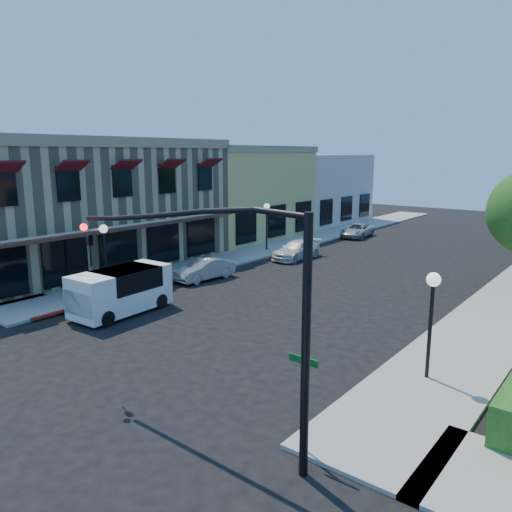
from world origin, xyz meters
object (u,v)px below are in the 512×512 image
Objects in this scene: lamppost_right_near at (432,299)px; parked_car_d at (357,230)px; signal_mast_arm at (230,286)px; street_name_sign at (303,388)px; lamppost_left_far at (267,215)px; parked_car_c at (297,250)px; white_van at (120,289)px; parked_car_b at (204,269)px; parked_car_a at (100,298)px; lamppost_left_near at (104,241)px.

parked_car_d is at bearing 121.49° from lamppost_right_near.
parked_car_d is at bearing 111.57° from signal_mast_arm.
street_name_sign is 25.48m from lamppost_left_far.
lamppost_right_near reaches higher than parked_car_c.
signal_mast_arm reaches higher than lamppost_left_far.
white_van reaches higher than parked_car_b.
parked_car_a is 7.00m from parked_car_b.
parked_car_d is (0.00, 19.00, -0.03)m from parked_car_b.
parked_car_c is (0.95, 15.13, 0.09)m from parked_car_a.
parked_car_a is at bearing 159.51° from signal_mast_arm.
lamppost_left_near is at bearing 153.37° from white_van.
lamppost_left_far is at bearing 102.88° from white_van.
signal_mast_arm is at bearing -55.00° from lamppost_left_far.
lamppost_left_near is at bearing 160.07° from street_name_sign.
parked_car_d is (-14.70, 24.00, -2.15)m from lamppost_right_near.
parked_car_a is at bearing -84.05° from parked_car_b.
lamppost_left_near is 17.00m from lamppost_right_near.
parked_car_b is 19.00m from parked_car_d.
street_name_sign reaches higher than parked_car_c.
street_name_sign is at bearing -51.06° from lamppost_left_far.
white_van is at bearing 156.40° from signal_mast_arm.
lamppost_left_far is (0.00, 14.00, 0.00)m from lamppost_left_near.
parked_car_d is (-12.06, 30.50, -3.50)m from signal_mast_arm.
lamppost_left_near is at bearing -102.59° from parked_car_d.
lamppost_left_near is 13.69m from parked_car_c.
white_van is 1.25× the size of parked_car_b.
lamppost_left_far reaches higher than street_name_sign.
white_van is (3.62, -15.81, -1.57)m from lamppost_left_far.
signal_mast_arm is 2.98m from street_name_sign.
signal_mast_arm is at bearing -23.60° from white_van.
signal_mast_arm is 1.72× the size of white_van.
parked_car_c is (3.25, -0.87, -2.11)m from lamppost_left_far.
white_van is at bearing 162.15° from street_name_sign.
lamppost_left_near reaches higher than street_name_sign.
lamppost_left_near reaches higher than parked_car_c.
parked_car_b is at bearing 141.75° from street_name_sign.
parked_car_c is at bearing 94.05° from parked_car_a.
lamppost_right_near is 28.23m from parked_car_d.
lamppost_left_near is at bearing 180.00° from lamppost_right_near.
lamppost_left_near is at bearing -108.75° from parked_car_b.
parked_car_d is (2.30, 10.00, -2.15)m from lamppost_left_far.
signal_mast_arm reaches higher than parked_car_c.
white_van is (-12.38, 3.99, -0.53)m from street_name_sign.
parked_car_a is 15.16m from parked_car_c.
lamppost_left_near is 3.76m from parked_car_a.
parked_car_d is at bearing 92.92° from white_van.
lamppost_left_far is (-14.36, 20.50, -1.35)m from signal_mast_arm.
parked_car_c reaches higher than parked_car_a.
parked_car_d is (-13.70, 29.80, -1.11)m from street_name_sign.
lamppost_left_far is 1.15× the size of parked_car_a.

